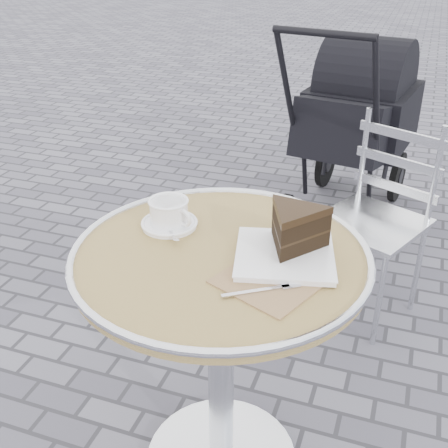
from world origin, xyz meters
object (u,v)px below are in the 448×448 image
(baby_stroller, at_px, (355,127))
(cake_plate_set, at_px, (292,234))
(cafe_table, at_px, (221,309))
(bistro_chair, at_px, (385,197))
(cappuccino_set, at_px, (169,215))

(baby_stroller, bearing_deg, cake_plate_set, -78.68)
(cafe_table, xyz_separation_m, baby_stroller, (0.09, 1.82, -0.09))
(cafe_table, distance_m, bistro_chair, 1.03)
(cake_plate_set, height_order, bistro_chair, cake_plate_set)
(cafe_table, xyz_separation_m, bistro_chair, (0.32, 0.97, -0.08))
(cake_plate_set, relative_size, bistro_chair, 0.47)
(cake_plate_set, relative_size, baby_stroller, 0.35)
(cappuccino_set, height_order, bistro_chair, cappuccino_set)
(baby_stroller, bearing_deg, cappuccino_set, -89.35)
(cappuccino_set, bearing_deg, baby_stroller, 102.49)
(cafe_table, height_order, cake_plate_set, cake_plate_set)
(cappuccino_set, relative_size, cake_plate_set, 0.42)
(bistro_chair, bearing_deg, cake_plate_set, -76.05)
(cake_plate_set, bearing_deg, baby_stroller, 78.27)
(cappuccino_set, relative_size, baby_stroller, 0.15)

